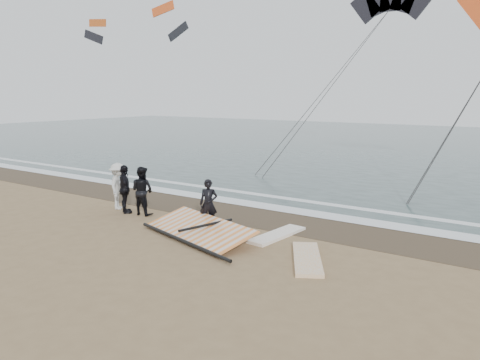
{
  "coord_description": "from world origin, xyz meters",
  "views": [
    {
      "loc": [
        8.77,
        -9.61,
        4.41
      ],
      "look_at": [
        0.24,
        3.0,
        1.6
      ],
      "focal_mm": 35.0,
      "sensor_mm": 36.0,
      "label": 1
    }
  ],
  "objects_px": {
    "board_white": "(307,258)",
    "man_main": "(209,204)",
    "board_cream": "(277,235)",
    "sail_rig": "(200,230)"
  },
  "relations": [
    {
      "from": "man_main",
      "to": "board_cream",
      "type": "xyz_separation_m",
      "value": [
        2.37,
        0.44,
        -0.77
      ]
    },
    {
      "from": "board_white",
      "to": "board_cream",
      "type": "distance_m",
      "value": 2.24
    },
    {
      "from": "board_white",
      "to": "sail_rig",
      "type": "distance_m",
      "value": 3.77
    },
    {
      "from": "board_white",
      "to": "board_cream",
      "type": "bearing_deg",
      "value": 111.61
    },
    {
      "from": "man_main",
      "to": "board_white",
      "type": "distance_m",
      "value": 4.29
    },
    {
      "from": "board_white",
      "to": "sail_rig",
      "type": "xyz_separation_m",
      "value": [
        -3.76,
        0.09,
        0.15
      ]
    },
    {
      "from": "man_main",
      "to": "sail_rig",
      "type": "height_order",
      "value": "man_main"
    },
    {
      "from": "board_cream",
      "to": "sail_rig",
      "type": "distance_m",
      "value": 2.43
    },
    {
      "from": "board_white",
      "to": "board_cream",
      "type": "xyz_separation_m",
      "value": [
        -1.73,
        1.41,
        -0.0
      ]
    },
    {
      "from": "board_white",
      "to": "man_main",
      "type": "bearing_deg",
      "value": 137.43
    }
  ]
}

